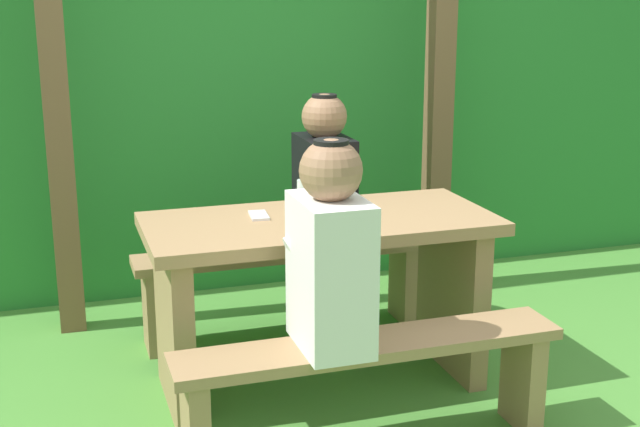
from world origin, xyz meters
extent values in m
plane|color=#498C35|center=(0.00, 0.00, 0.00)|extent=(12.00, 12.00, 0.00)
cube|color=#287D2F|center=(0.00, 1.62, 0.94)|extent=(6.40, 0.65, 1.89)
cube|color=brown|center=(-0.97, 0.95, 0.98)|extent=(0.12, 0.12, 1.96)
cube|color=brown|center=(0.97, 0.95, 0.98)|extent=(0.12, 0.12, 1.96)
cube|color=#9E7A51|center=(0.00, 0.00, 0.70)|extent=(1.40, 0.64, 0.05)
cube|color=#9E7A51|center=(-0.60, 0.00, 0.34)|extent=(0.08, 0.54, 0.68)
cube|color=#9E7A51|center=(0.60, 0.00, 0.34)|extent=(0.08, 0.54, 0.68)
cube|color=#9E7A51|center=(0.00, -0.57, 0.41)|extent=(1.40, 0.24, 0.04)
cube|color=#9E7A51|center=(0.62, -0.57, 0.19)|extent=(0.07, 0.22, 0.39)
cube|color=#9E7A51|center=(0.00, 0.57, 0.41)|extent=(1.40, 0.24, 0.04)
cube|color=#9E7A51|center=(-0.62, 0.57, 0.19)|extent=(0.07, 0.22, 0.39)
cube|color=#9E7A51|center=(0.62, 0.57, 0.19)|extent=(0.07, 0.22, 0.39)
cube|color=white|center=(-0.15, -0.57, 0.69)|extent=(0.22, 0.34, 0.52)
sphere|color=#936B4C|center=(-0.15, -0.57, 1.04)|extent=(0.21, 0.21, 0.21)
cylinder|color=black|center=(-0.15, -0.57, 1.13)|extent=(0.12, 0.12, 0.02)
cylinder|color=white|center=(-0.15, -0.43, 0.79)|extent=(0.25, 0.07, 0.15)
cube|color=black|center=(0.20, 0.57, 0.69)|extent=(0.22, 0.34, 0.52)
sphere|color=#936B4C|center=(0.20, 0.57, 1.04)|extent=(0.21, 0.21, 0.21)
cylinder|color=black|center=(0.20, 0.57, 1.13)|extent=(0.12, 0.12, 0.02)
cylinder|color=black|center=(0.20, 0.43, 0.79)|extent=(0.25, 0.07, 0.15)
cylinder|color=silver|center=(0.01, 0.12, 0.78)|extent=(0.08, 0.08, 0.10)
cylinder|color=silver|center=(-0.09, -0.09, 0.82)|extent=(0.06, 0.06, 0.18)
cylinder|color=silver|center=(-0.09, -0.09, 0.94)|extent=(0.03, 0.03, 0.06)
cube|color=silver|center=(-0.23, 0.09, 0.73)|extent=(0.08, 0.15, 0.01)
camera|label=1|loc=(-1.02, -3.16, 1.63)|focal=48.29mm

